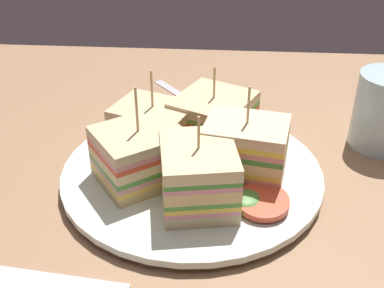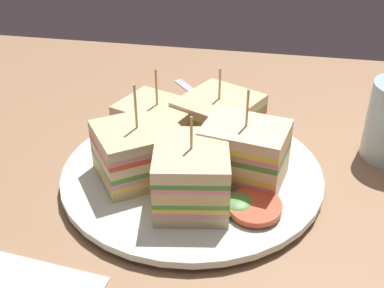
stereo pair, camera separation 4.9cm
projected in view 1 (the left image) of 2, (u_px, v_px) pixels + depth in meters
ground_plane at (192, 186)px, 51.29cm from camera, size 95.24×76.99×1.80cm
plate at (192, 173)px, 50.40cm from camera, size 26.97×26.97×1.30cm
sandwich_wedge_0 at (198, 175)px, 44.08cm from camera, size 7.96×9.03×9.02cm
sandwich_wedge_1 at (245, 150)px, 47.67cm from camera, size 8.99×7.42×9.82cm
sandwich_wedge_2 at (213, 122)px, 52.74cm from camera, size 10.13×10.41×9.29cm
sandwich_wedge_3 at (154, 129)px, 51.68cm from camera, size 9.66×8.61×9.46cm
sandwich_wedge_4 at (140, 155)px, 47.31cm from camera, size 10.53×10.30×10.02cm
chip_pile at (189, 163)px, 49.47cm from camera, size 6.83×7.10×1.89cm
salad_garnish at (256, 202)px, 44.40cm from camera, size 6.31×5.46×1.41cm
spoon at (198, 104)px, 64.90cm from camera, size 10.29×11.67×1.00cm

